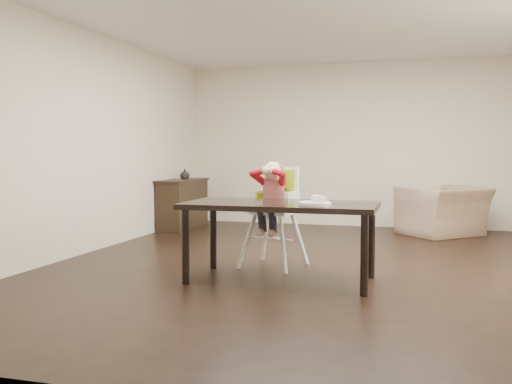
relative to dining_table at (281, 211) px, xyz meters
The scene contains 8 objects.
ground 1.11m from the dining_table, 64.76° to the left, with size 7.00×7.00×0.00m, color black.
room_walls 1.48m from the dining_table, 64.76° to the left, with size 6.02×7.02×2.71m.
dining_table is the anchor object (origin of this frame).
high_chair 0.73m from the dining_table, 108.70° to the left, with size 0.56×0.56×1.12m.
plate 0.41m from the dining_table, 24.86° to the right, with size 0.30×0.30×0.08m.
armchair 3.91m from the dining_table, 65.70° to the left, with size 1.10×0.72×0.96m, color #9B7D62.
sideboard 4.05m from the dining_table, 126.52° to the left, with size 0.44×1.26×0.79m.
vase 4.12m from the dining_table, 125.77° to the left, with size 0.16×0.17×0.16m, color #99999E.
Camera 1 is at (0.88, -6.03, 1.23)m, focal length 40.00 mm.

